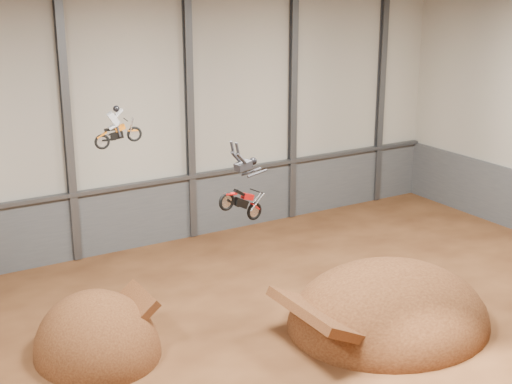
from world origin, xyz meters
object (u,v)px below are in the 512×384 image
takeoff_ramp (98,352)px  fmx_rider_b (237,183)px  fmx_rider_a (119,124)px  landing_ramp (388,323)px

takeoff_ramp → fmx_rider_b: 8.69m
fmx_rider_a → takeoff_ramp: bearing=-131.4°
takeoff_ramp → landing_ramp: (11.40, -3.99, 0.00)m
landing_ramp → takeoff_ramp: bearing=160.7°
takeoff_ramp → landing_ramp: landing_ramp is taller
takeoff_ramp → fmx_rider_b: (5.19, -2.07, 6.66)m
takeoff_ramp → fmx_rider_a: (2.05, 1.82, 8.59)m
fmx_rider_a → fmx_rider_b: fmx_rider_a is taller
takeoff_ramp → fmx_rider_a: 9.01m
fmx_rider_b → takeoff_ramp: bearing=147.6°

